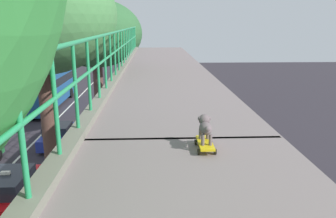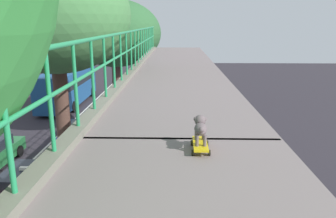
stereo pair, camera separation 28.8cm
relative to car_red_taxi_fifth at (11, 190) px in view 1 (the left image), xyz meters
The scene contains 9 objects.
overpass_deck 12.81m from the car_red_taxi_fifth, 58.09° to the right, with size 2.51×31.48×0.53m.
green_railing 12.50m from the car_red_taxi_fifth, 63.35° to the right, with size 0.20×29.91×1.13m.
car_red_taxi_fifth is the anchor object (origin of this frame).
car_blue_seventh 7.22m from the car_red_taxi_fifth, 89.88° to the left, with size 1.79×3.93×1.34m.
city_bus 17.63m from the car_red_taxi_fifth, 102.30° to the left, with size 2.76×10.16×3.22m.
roadside_tree_mid 8.14m from the car_red_taxi_fifth, 49.60° to the right, with size 4.10×4.10×9.16m.
roadside_tree_far 9.98m from the car_red_taxi_fifth, 71.44° to the left, with size 5.47×5.47×8.76m.
toy_skateboard 12.54m from the car_red_taxi_fifth, 55.05° to the right, with size 0.20×0.44×0.08m.
small_dog 12.59m from the car_red_taxi_fifth, 54.96° to the right, with size 0.14×0.36×0.28m.
Camera 1 is at (0.67, -2.63, 7.41)m, focal length 35.53 mm.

